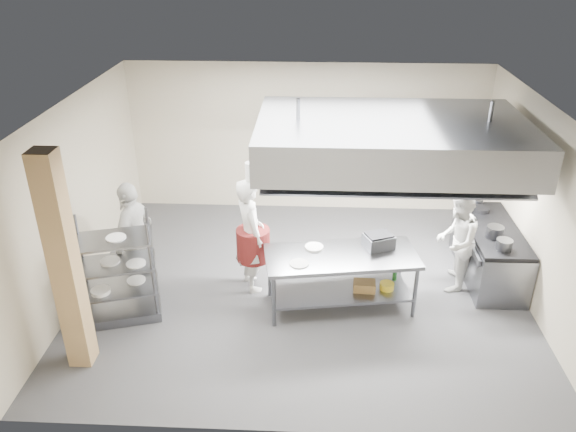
{
  "coord_description": "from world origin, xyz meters",
  "views": [
    {
      "loc": [
        0.13,
        -7.66,
        5.16
      ],
      "look_at": [
        -0.24,
        0.2,
        1.18
      ],
      "focal_mm": 35.0,
      "sensor_mm": 36.0,
      "label": 1
    }
  ],
  "objects_px": {
    "island": "(340,281)",
    "chef_plating": "(134,237)",
    "cooking_range": "(489,253)",
    "chef_line": "(456,241)",
    "pass_rack": "(118,269)",
    "stockpot": "(495,232)",
    "chef_head": "(250,235)",
    "griddle": "(378,241)"
  },
  "relations": [
    {
      "from": "chef_line",
      "to": "chef_plating",
      "type": "xyz_separation_m",
      "value": [
        -5.04,
        -0.26,
        0.09
      ]
    },
    {
      "from": "chef_head",
      "to": "chef_line",
      "type": "bearing_deg",
      "value": -112.08
    },
    {
      "from": "cooking_range",
      "to": "stockpot",
      "type": "relative_size",
      "value": 7.66
    },
    {
      "from": "island",
      "to": "griddle",
      "type": "bearing_deg",
      "value": 15.4
    },
    {
      "from": "chef_line",
      "to": "stockpot",
      "type": "height_order",
      "value": "chef_line"
    },
    {
      "from": "stockpot",
      "to": "chef_line",
      "type": "bearing_deg",
      "value": -175.14
    },
    {
      "from": "chef_head",
      "to": "stockpot",
      "type": "xyz_separation_m",
      "value": [
        3.82,
        0.2,
        0.05
      ]
    },
    {
      "from": "stockpot",
      "to": "chef_plating",
      "type": "bearing_deg",
      "value": -176.87
    },
    {
      "from": "pass_rack",
      "to": "chef_head",
      "type": "height_order",
      "value": "chef_head"
    },
    {
      "from": "chef_head",
      "to": "stockpot",
      "type": "distance_m",
      "value": 3.83
    },
    {
      "from": "pass_rack",
      "to": "griddle",
      "type": "distance_m",
      "value": 3.86
    },
    {
      "from": "chef_plating",
      "to": "cooking_range",
      "type": "bearing_deg",
      "value": 104.98
    },
    {
      "from": "chef_line",
      "to": "chef_head",
      "type": "bearing_deg",
      "value": -66.84
    },
    {
      "from": "island",
      "to": "chef_plating",
      "type": "relative_size",
      "value": 1.22
    },
    {
      "from": "island",
      "to": "stockpot",
      "type": "bearing_deg",
      "value": 6.86
    },
    {
      "from": "pass_rack",
      "to": "griddle",
      "type": "bearing_deg",
      "value": -6.7
    },
    {
      "from": "island",
      "to": "chef_plating",
      "type": "height_order",
      "value": "chef_plating"
    },
    {
      "from": "island",
      "to": "chef_line",
      "type": "distance_m",
      "value": 1.97
    },
    {
      "from": "chef_head",
      "to": "stockpot",
      "type": "relative_size",
      "value": 7.23
    },
    {
      "from": "island",
      "to": "chef_head",
      "type": "relative_size",
      "value": 1.19
    },
    {
      "from": "pass_rack",
      "to": "island",
      "type": "bearing_deg",
      "value": -9.42
    },
    {
      "from": "chef_plating",
      "to": "pass_rack",
      "type": "bearing_deg",
      "value": 6.47
    },
    {
      "from": "island",
      "to": "chef_line",
      "type": "relative_size",
      "value": 1.35
    },
    {
      "from": "griddle",
      "to": "chef_plating",
      "type": "bearing_deg",
      "value": 155.96
    },
    {
      "from": "cooking_range",
      "to": "chef_plating",
      "type": "bearing_deg",
      "value": -173.76
    },
    {
      "from": "pass_rack",
      "to": "cooking_range",
      "type": "xyz_separation_m",
      "value": [
        5.74,
        1.4,
        -0.39
      ]
    },
    {
      "from": "pass_rack",
      "to": "chef_head",
      "type": "relative_size",
      "value": 0.86
    },
    {
      "from": "chef_plating",
      "to": "griddle",
      "type": "bearing_deg",
      "value": 96.88
    },
    {
      "from": "chef_plating",
      "to": "stockpot",
      "type": "bearing_deg",
      "value": 101.87
    },
    {
      "from": "chef_plating",
      "to": "griddle",
      "type": "xyz_separation_m",
      "value": [
        3.77,
        -0.12,
        0.09
      ]
    },
    {
      "from": "island",
      "to": "chef_plating",
      "type": "distance_m",
      "value": 3.27
    },
    {
      "from": "chef_line",
      "to": "cooking_range",
      "type": "bearing_deg",
      "value": 139.16
    },
    {
      "from": "cooking_range",
      "to": "chef_line",
      "type": "xyz_separation_m",
      "value": [
        -0.67,
        -0.37,
        0.42
      ]
    },
    {
      "from": "cooking_range",
      "to": "stockpot",
      "type": "bearing_deg",
      "value": -104.49
    },
    {
      "from": "chef_head",
      "to": "stockpot",
      "type": "height_order",
      "value": "chef_head"
    },
    {
      "from": "chef_head",
      "to": "chef_line",
      "type": "relative_size",
      "value": 1.13
    },
    {
      "from": "chef_head",
      "to": "griddle",
      "type": "height_order",
      "value": "chef_head"
    },
    {
      "from": "pass_rack",
      "to": "chef_head",
      "type": "distance_m",
      "value": 2.04
    },
    {
      "from": "chef_plating",
      "to": "stockpot",
      "type": "height_order",
      "value": "chef_plating"
    },
    {
      "from": "pass_rack",
      "to": "stockpot",
      "type": "relative_size",
      "value": 6.21
    },
    {
      "from": "chef_plating",
      "to": "chef_line",
      "type": "bearing_deg",
      "value": 101.67
    },
    {
      "from": "cooking_range",
      "to": "chef_head",
      "type": "height_order",
      "value": "chef_head"
    }
  ]
}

